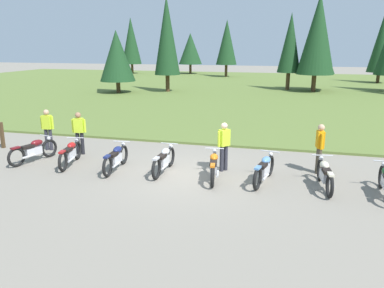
{
  "coord_description": "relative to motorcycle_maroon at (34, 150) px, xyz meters",
  "views": [
    {
      "loc": [
        3.15,
        -11.36,
        4.15
      ],
      "look_at": [
        0.0,
        0.6,
        0.9
      ],
      "focal_mm": 35.15,
      "sensor_mm": 36.0,
      "label": 1
    }
  ],
  "objects": [
    {
      "name": "motorcycle_sky_blue",
      "position": [
        8.35,
        -0.05,
        0.0
      ],
      "size": [
        0.69,
        2.08,
        0.88
      ],
      "color": "black",
      "rests_on": "ground"
    },
    {
      "name": "forest_treeline",
      "position": [
        7.82,
        29.59,
        4.03
      ],
      "size": [
        42.38,
        27.09,
        8.52
      ],
      "color": "#47331E",
      "rests_on": "ground"
    },
    {
      "name": "motorcycle_silver",
      "position": [
        5.02,
        0.07,
        0.0
      ],
      "size": [
        0.62,
        2.1,
        0.88
      ],
      "color": "black",
      "rests_on": "ground"
    },
    {
      "name": "trail_marker_post",
      "position": [
        -2.51,
        1.33,
        0.11
      ],
      "size": [
        0.12,
        0.12,
        1.09
      ],
      "primitive_type": "cube",
      "color": "#47331E",
      "rests_on": "ground"
    },
    {
      "name": "motorcycle_orange",
      "position": [
        6.77,
        -0.16,
        0.0
      ],
      "size": [
        0.67,
        2.09,
        0.88
      ],
      "color": "black",
      "rests_on": "ground"
    },
    {
      "name": "rider_with_back_turned",
      "position": [
        -0.45,
        1.55,
        0.51
      ],
      "size": [
        0.55,
        0.26,
        1.67
      ],
      "color": "#2D2D38",
      "rests_on": "ground"
    },
    {
      "name": "grass_moorland",
      "position": [
        5.84,
        25.81,
        -0.39
      ],
      "size": [
        80.0,
        44.0,
        0.1
      ],
      "primitive_type": "cube",
      "color": "#5B7033",
      "rests_on": "ground"
    },
    {
      "name": "ground_plane",
      "position": [
        5.84,
        0.03,
        -0.44
      ],
      "size": [
        140.0,
        140.0,
        0.0
      ],
      "primitive_type": "plane",
      "color": "gray"
    },
    {
      "name": "motorcycle_maroon",
      "position": [
        0.0,
        0.0,
        0.0
      ],
      "size": [
        0.8,
        2.05,
        0.88
      ],
      "color": "black",
      "rests_on": "ground"
    },
    {
      "name": "motorcycle_navy",
      "position": [
        3.35,
        -0.12,
        0.0
      ],
      "size": [
        0.62,
        2.1,
        0.88
      ],
      "color": "black",
      "rests_on": "ground"
    },
    {
      "name": "rider_checking_bike",
      "position": [
        1.13,
        1.31,
        0.51
      ],
      "size": [
        0.54,
        0.3,
        1.67
      ],
      "color": "black",
      "rests_on": "ground"
    },
    {
      "name": "motorcycle_cream",
      "position": [
        10.13,
        -0.11,
        0.0
      ],
      "size": [
        0.62,
        2.1,
        0.88
      ],
      "color": "black",
      "rests_on": "ground"
    },
    {
      "name": "motorcycle_red",
      "position": [
        1.53,
        -0.01,
        0.0
      ],
      "size": [
        0.72,
        2.08,
        0.88
      ],
      "color": "black",
      "rests_on": "ground"
    },
    {
      "name": "rider_near_row_end",
      "position": [
        6.92,
        0.77,
        0.51
      ],
      "size": [
        0.39,
        0.45,
        1.67
      ],
      "color": "#2D2D38",
      "rests_on": "ground"
    },
    {
      "name": "rider_in_hivis_vest",
      "position": [
        10.03,
        1.33,
        0.51
      ],
      "size": [
        0.27,
        0.55,
        1.67
      ],
      "color": "#4C4233",
      "rests_on": "ground"
    }
  ]
}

